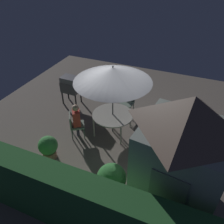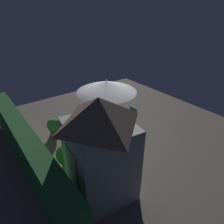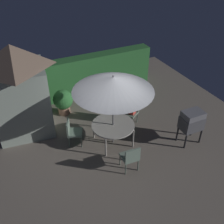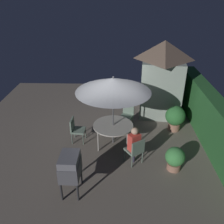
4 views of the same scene
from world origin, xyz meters
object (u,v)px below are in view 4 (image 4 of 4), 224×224
chair_toward_hedge (76,128)px  potted_plant_by_grill (175,117)px  chair_near_shed (135,150)px  person_in_red (134,141)px  garden_shed (162,78)px  potted_plant_by_shed (175,158)px  patio_table (113,126)px  chair_far_side (127,114)px  bbq_grill (70,167)px  patio_umbrella (113,85)px

chair_toward_hedge → potted_plant_by_grill: size_ratio=0.91×
chair_near_shed → person_in_red: 0.28m
potted_plant_by_grill → garden_shed: bearing=-165.5°
chair_near_shed → potted_plant_by_shed: 1.20m
potted_plant_by_shed → potted_plant_by_grill: 2.32m
chair_near_shed → chair_toward_hedge: size_ratio=1.00×
patio_table → chair_far_side: (-1.20, 0.53, -0.17)m
chair_toward_hedge → potted_plant_by_grill: potted_plant_by_grill is taller
bbq_grill → chair_toward_hedge: bbq_grill is taller
chair_far_side → potted_plant_by_shed: (2.52, 1.35, -0.11)m
garden_shed → chair_toward_hedge: (2.33, -3.29, -1.07)m
patio_table → bbq_grill: size_ratio=1.16×
garden_shed → patio_umbrella: 3.18m
bbq_grill → person_in_red: size_ratio=0.95×
chair_near_shed → chair_toward_hedge: same height
chair_far_side → garden_shed: bearing=130.1°
potted_plant_by_grill → chair_far_side: bearing=-97.9°
bbq_grill → potted_plant_by_grill: bearing=133.5°
potted_plant_by_shed → patio_table: bearing=-125.1°
bbq_grill → chair_far_side: bbq_grill is taller
chair_near_shed → bbq_grill: bearing=-55.9°
patio_table → bbq_grill: 2.52m
bbq_grill → person_in_red: bearing=126.4°
chair_near_shed → patio_table: bearing=-146.6°
bbq_grill → chair_toward_hedge: 2.40m
garden_shed → chair_toward_hedge: garden_shed is taller
potted_plant_by_shed → garden_shed: bearing=178.6°
garden_shed → patio_table: bearing=-39.2°
potted_plant_by_shed → person_in_red: bearing=-104.3°
chair_near_shed → potted_plant_by_grill: potted_plant_by_grill is taller
bbq_grill → patio_table: bearing=155.2°
chair_far_side → potted_plant_by_shed: size_ratio=1.17×
chair_near_shed → chair_far_side: same height
chair_toward_hedge → garden_shed: bearing=125.4°
chair_far_side → potted_plant_by_shed: chair_far_side is taller
person_in_red → patio_table: bearing=-146.6°
chair_toward_hedge → person_in_red: (1.09, 1.98, 0.26)m
patio_umbrella → chair_near_shed: patio_umbrella is taller
chair_far_side → chair_toward_hedge: same height
chair_near_shed → potted_plant_by_grill: bearing=141.2°
potted_plant_by_grill → patio_table: bearing=-68.0°
bbq_grill → chair_far_side: (-3.49, 1.58, -0.33)m
patio_table → person_in_red: (1.01, 0.67, 0.09)m
patio_umbrella → chair_toward_hedge: 2.15m
chair_far_side → potted_plant_by_shed: bearing=28.2°
patio_table → potted_plant_by_grill: bearing=112.0°
person_in_red → garden_shed: bearing=159.2°
patio_umbrella → chair_toward_hedge: (-0.08, -1.32, -1.69)m
patio_umbrella → potted_plant_by_shed: bearing=54.9°
chair_toward_hedge → patio_table: bearing=86.5°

